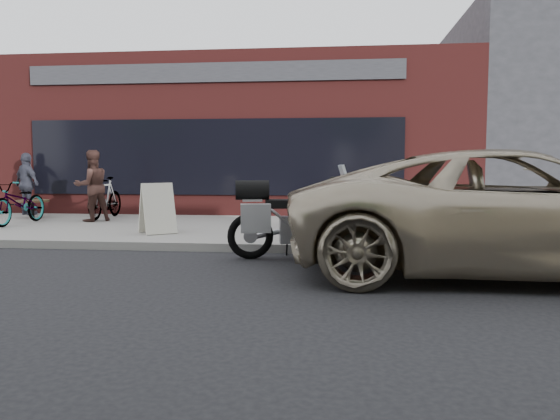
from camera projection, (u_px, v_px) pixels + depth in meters
ground at (196, 319)px, 5.45m from camera, size 120.00×120.00×0.00m
near_sidewalk at (278, 228)px, 12.38m from camera, size 44.00×6.00×0.15m
storefront at (245, 143)px, 19.33m from camera, size 14.00×10.07×4.50m
motorcycle at (292, 218)px, 8.81m from camera, size 2.40×1.06×1.53m
minivan at (517, 213)px, 7.51m from camera, size 6.31×3.00×1.74m
bicycle_front at (20, 202)px, 12.46m from camera, size 0.72×1.91×0.99m
bicycle_rear at (105, 198)px, 13.69m from camera, size 0.56×1.76×1.05m
sandwich_sign at (157, 208)px, 10.87m from camera, size 0.85×0.84×1.00m
cafe_table at (32, 201)px, 13.82m from camera, size 0.80×0.80×0.46m
cafe_patron_left at (92, 186)px, 12.99m from camera, size 1.04×1.04×1.70m
cafe_patron_right at (27, 184)px, 14.64m from camera, size 1.05×0.82×1.67m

